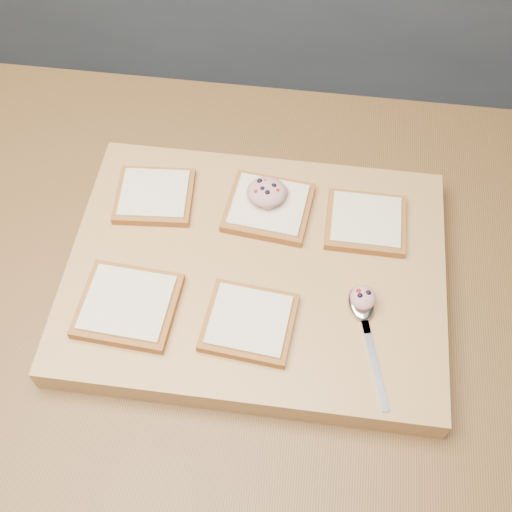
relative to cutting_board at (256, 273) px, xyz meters
The scene contains 11 objects.
ground 0.92m from the cutting_board, 18.14° to the left, with size 4.00×4.00×0.00m, color #515459.
island_counter 0.47m from the cutting_board, 18.14° to the left, with size 2.00×0.80×0.90m.
cutting_board is the anchor object (origin of this frame).
bread_far_left 0.19m from the cutting_board, 149.44° to the left, with size 0.12×0.11×0.02m.
bread_far_center 0.10m from the cutting_board, 86.64° to the left, with size 0.13×0.12×0.02m.
bread_far_right 0.18m from the cutting_board, 31.08° to the left, with size 0.11×0.10×0.02m.
bread_near_left 0.19m from the cutting_board, 150.78° to the right, with size 0.13×0.12×0.02m.
bread_near_center 0.10m from the cutting_board, 88.02° to the right, with size 0.12×0.12×0.02m.
tuna_salad_dollop 0.12m from the cutting_board, 89.18° to the left, with size 0.06×0.05×0.03m.
spoon 0.16m from the cutting_board, 20.81° to the right, with size 0.06×0.18×0.01m.
spoon_salad 0.16m from the cutting_board, 16.88° to the right, with size 0.03×0.04×0.02m.
Camera 1 is at (0.05, -0.48, 1.70)m, focal length 45.00 mm.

